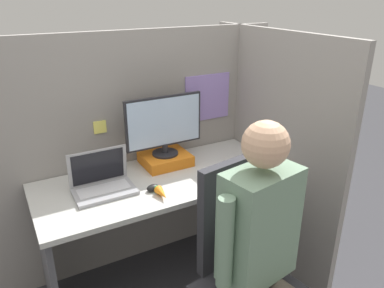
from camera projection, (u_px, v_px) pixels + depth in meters
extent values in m
cube|color=gray|center=(141.00, 153.00, 2.48)|extent=(1.97, 0.04, 1.57)
cube|color=#937AC6|center=(207.00, 97.00, 2.55)|extent=(0.34, 0.01, 0.31)
cube|color=#F4EA66|center=(100.00, 127.00, 2.25)|extent=(0.08, 0.01, 0.08)
cube|color=#EA9EC6|center=(209.00, 85.00, 2.53)|extent=(0.07, 0.01, 0.07)
cube|color=gray|center=(270.00, 152.00, 2.49)|extent=(0.04, 1.25, 1.57)
cube|color=#B7B7B2|center=(162.00, 180.00, 2.22)|extent=(1.47, 0.63, 0.03)
cube|color=#4C4C51|center=(49.00, 270.00, 2.05)|extent=(0.03, 0.53, 0.72)
cube|color=#4C4C51|center=(253.00, 204.00, 2.67)|extent=(0.03, 0.53, 0.72)
cube|color=orange|center=(165.00, 159.00, 2.38)|extent=(0.29, 0.25, 0.07)
cylinder|color=#232328|center=(165.00, 153.00, 2.36)|extent=(0.16, 0.16, 0.01)
cylinder|color=#232328|center=(165.00, 148.00, 2.35)|extent=(0.04, 0.04, 0.06)
cube|color=#232328|center=(164.00, 121.00, 2.29)|extent=(0.50, 0.02, 0.32)
cube|color=silver|center=(165.00, 122.00, 2.28)|extent=(0.47, 0.00, 0.29)
cube|color=#99999E|center=(105.00, 192.00, 2.04)|extent=(0.33, 0.21, 0.02)
cube|color=silver|center=(104.00, 189.00, 2.05)|extent=(0.28, 0.11, 0.00)
cube|color=#99999E|center=(98.00, 166.00, 2.07)|extent=(0.33, 0.03, 0.21)
cube|color=black|center=(98.00, 167.00, 2.07)|extent=(0.29, 0.02, 0.18)
ellipsoid|color=black|center=(153.00, 188.00, 2.06)|extent=(0.07, 0.05, 0.04)
cube|color=#A31919|center=(260.00, 156.00, 2.44)|extent=(0.04, 0.12, 0.05)
cone|color=orange|center=(162.00, 194.00, 1.99)|extent=(0.05, 0.10, 0.05)
cylinder|color=green|center=(157.00, 189.00, 2.04)|extent=(0.03, 0.02, 0.03)
cube|color=#2D2D33|center=(233.00, 211.00, 1.91)|extent=(0.44, 0.12, 0.58)
cube|color=gray|center=(259.00, 225.00, 1.65)|extent=(0.37, 0.25, 0.53)
sphere|color=#D8A884|center=(266.00, 144.00, 1.50)|extent=(0.20, 0.20, 0.20)
cylinder|color=gray|center=(225.00, 243.00, 1.53)|extent=(0.07, 0.07, 0.43)
cylinder|color=gray|center=(288.00, 210.00, 1.76)|extent=(0.07, 0.07, 0.43)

